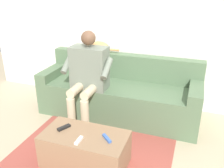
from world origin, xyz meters
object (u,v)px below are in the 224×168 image
Objects in this scene: coffee_table at (85,149)px; person_solo_seated at (88,73)px; remote_black at (64,127)px; remote_blue at (107,138)px; couch at (119,94)px; cat_on_backrest at (96,46)px; remote_white at (79,141)px.

person_solo_seated reaches higher than coffee_table.
person_solo_seated is at bearing 33.35° from remote_black.
couch is at bearing 144.68° from remote_blue.
couch is 1.11m from coffee_table.
cat_on_backrest is (0.12, -0.57, 0.20)m from person_solo_seated.
couch is at bearing -179.16° from remote_white.
remote_white is at bearing 109.35° from person_solo_seated.
coffee_table is 0.31m from remote_black.
remote_blue is 0.48m from remote_black.
couch is at bearing -90.00° from coffee_table.
couch is 1.79× the size of person_solo_seated.
coffee_table is at bearing -177.07° from remote_white.
coffee_table is at bearing 111.77° from person_solo_seated.
coffee_table is 6.03× the size of remote_black.
cat_on_backrest is at bearing -29.40° from couch.
person_solo_seated is at bearing 46.32° from couch.
remote_white is (-0.00, 1.23, 0.07)m from couch.
cat_on_backrest is (0.43, -0.24, 0.59)m from couch.
remote_blue is 1.12× the size of remote_white.
person_solo_seated is at bearing -160.05° from remote_white.
cat_on_backrest is 1.61m from remote_white.
remote_white is (-0.43, 1.47, -0.52)m from cat_on_backrest.
cat_on_backrest is 4.22× the size of remote_white.
remote_blue and remote_white have the same top height.
remote_black reaches higher than coffee_table.
cat_on_backrest is 3.78× the size of remote_blue.
cat_on_backrest reaches higher than remote_white.
remote_blue is (-0.55, 0.78, -0.32)m from person_solo_seated.
cat_on_backrest is 3.76× the size of remote_black.
person_solo_seated is 0.61m from cat_on_backrest.
remote_black is at bearing -5.73° from coffee_table.
couch is 2.53× the size of coffee_table.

